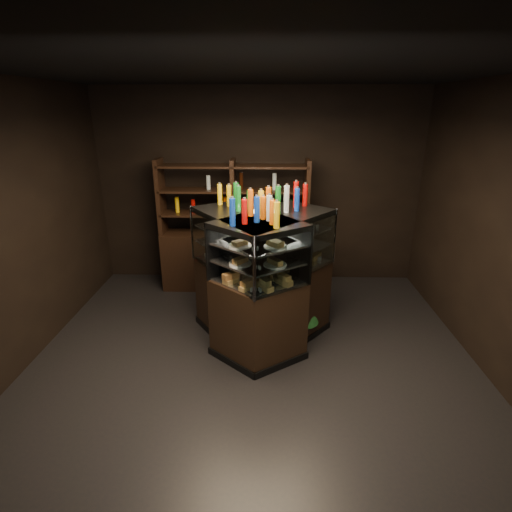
{
  "coord_description": "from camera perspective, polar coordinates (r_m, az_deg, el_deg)",
  "views": [
    {
      "loc": [
        0.14,
        -3.72,
        2.7
      ],
      "look_at": [
        0.02,
        0.26,
        1.2
      ],
      "focal_mm": 28.0,
      "sensor_mm": 36.0,
      "label": 1
    }
  ],
  "objects": [
    {
      "name": "back_shelving",
      "position": [
        6.16,
        -3.1,
        0.74
      ],
      "size": [
        2.21,
        0.43,
        2.0
      ],
      "rotation": [
        0.0,
        0.0,
        -0.0
      ],
      "color": "black",
      "rests_on": "ground"
    },
    {
      "name": "ground",
      "position": [
        4.6,
        -0.41,
        -15.35
      ],
      "size": [
        5.0,
        5.0,
        0.0
      ],
      "primitive_type": "plane",
      "color": "black",
      "rests_on": "ground"
    },
    {
      "name": "display_case",
      "position": [
        4.78,
        0.6,
        -6.45
      ],
      "size": [
        1.77,
        1.61,
        1.59
      ],
      "rotation": [
        0.0,
        0.0,
        -0.05
      ],
      "color": "black",
      "rests_on": "ground"
    },
    {
      "name": "potted_conifer",
      "position": [
        4.93,
        6.85,
        -6.42
      ],
      "size": [
        0.39,
        0.39,
        0.83
      ],
      "rotation": [
        0.0,
        0.0,
        0.39
      ],
      "color": "black",
      "rests_on": "ground"
    },
    {
      "name": "bottles_top",
      "position": [
        4.37,
        0.66,
        7.66
      ],
      "size": [
        1.09,
        1.04,
        0.3
      ],
      "color": "silver",
      "rests_on": "display_case"
    },
    {
      "name": "room_shell",
      "position": [
        3.8,
        -0.49,
        9.09
      ],
      "size": [
        5.02,
        5.02,
        3.01
      ],
      "color": "black",
      "rests_on": "ground"
    },
    {
      "name": "food_display",
      "position": [
        4.52,
        0.62,
        0.71
      ],
      "size": [
        1.27,
        1.18,
        0.48
      ],
      "color": "gold",
      "rests_on": "display_case"
    }
  ]
}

